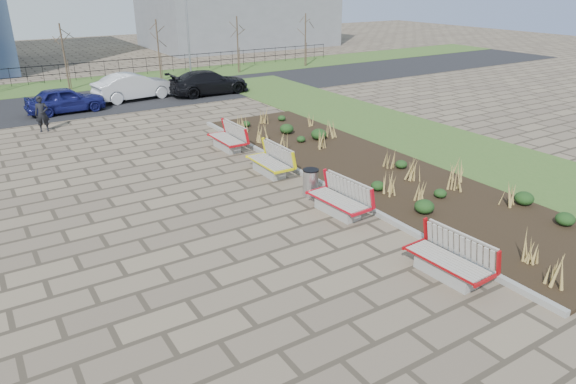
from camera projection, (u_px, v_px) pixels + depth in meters
ground at (303, 284)px, 11.80m from camera, size 120.00×120.00×0.00m
planting_bed at (368, 169)px, 18.77m from camera, size 4.50×18.00×0.10m
planting_curb at (316, 181)px, 17.61m from camera, size 0.16×18.00×0.15m
grass_verge_near at (457, 149)px, 21.12m from camera, size 5.00×38.00×0.04m
grass_verge_far at (65, 86)px, 33.64m from camera, size 80.00×5.00×0.04m
road at (86, 103)px, 28.96m from camera, size 80.00×7.00×0.02m
bench_a at (448, 258)px, 11.88m from camera, size 1.01×2.14×1.00m
bench_b at (338, 198)px, 15.14m from camera, size 1.04×2.16×1.00m
bench_c at (269, 161)px, 18.28m from camera, size 0.91×2.10×1.00m
bench_d at (226, 137)px, 20.96m from camera, size 0.91×2.11×1.00m
litter_bin at (311, 183)px, 16.46m from camera, size 0.50×0.50×0.87m
pedestrian at (42, 114)px, 23.32m from camera, size 0.66×0.50×1.63m
car_blue at (65, 100)px, 26.67m from camera, size 3.97×1.71×1.34m
car_silver at (134, 86)px, 29.54m from camera, size 4.74×2.13×1.51m
car_black at (209, 82)px, 30.95m from camera, size 4.90×2.02×1.42m
tree_c at (65, 57)px, 31.70m from camera, size 1.40×1.40×4.00m
tree_d at (159, 50)px, 34.66m from camera, size 1.40×1.40×4.00m
tree_e at (238, 45)px, 37.62m from camera, size 1.40×1.40×4.00m
tree_f at (305, 40)px, 40.59m from camera, size 1.40×1.40×4.00m
lamp_east at (188, 34)px, 34.87m from camera, size 0.24×0.60×6.00m
railing_fence at (59, 73)px, 34.57m from camera, size 44.00×0.10×1.20m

